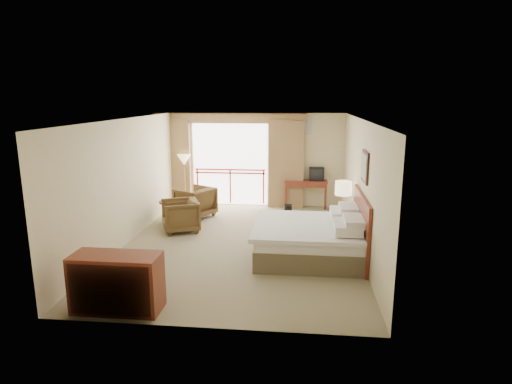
# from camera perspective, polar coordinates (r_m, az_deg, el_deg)

# --- Properties ---
(floor) EXTENTS (7.00, 7.00, 0.00)m
(floor) POSITION_cam_1_polar(r_m,az_deg,el_deg) (9.44, -1.99, -6.92)
(floor) COLOR #897E5C
(floor) RESTS_ON ground
(ceiling) EXTENTS (7.00, 7.00, 0.00)m
(ceiling) POSITION_cam_1_polar(r_m,az_deg,el_deg) (8.91, -2.12, 9.68)
(ceiling) COLOR white
(ceiling) RESTS_ON wall_back
(wall_back) EXTENTS (5.00, 0.00, 5.00)m
(wall_back) POSITION_cam_1_polar(r_m,az_deg,el_deg) (12.50, 0.17, 4.32)
(wall_back) COLOR beige
(wall_back) RESTS_ON ground
(wall_front) EXTENTS (5.00, 0.00, 5.00)m
(wall_front) POSITION_cam_1_polar(r_m,az_deg,el_deg) (5.74, -6.89, -5.81)
(wall_front) COLOR beige
(wall_front) RESTS_ON ground
(wall_left) EXTENTS (0.00, 7.00, 7.00)m
(wall_left) POSITION_cam_1_polar(r_m,az_deg,el_deg) (9.74, -16.79, 1.39)
(wall_left) COLOR beige
(wall_left) RESTS_ON ground
(wall_right) EXTENTS (0.00, 7.00, 7.00)m
(wall_right) POSITION_cam_1_polar(r_m,az_deg,el_deg) (9.08, 13.78, 0.78)
(wall_right) COLOR beige
(wall_right) RESTS_ON ground
(balcony_door) EXTENTS (2.40, 0.00, 2.40)m
(balcony_door) POSITION_cam_1_polar(r_m,az_deg,el_deg) (12.61, -3.47, 3.68)
(balcony_door) COLOR white
(balcony_door) RESTS_ON wall_back
(balcony_railing) EXTENTS (2.09, 0.03, 1.02)m
(balcony_railing) POSITION_cam_1_polar(r_m,az_deg,el_deg) (12.66, -3.46, 1.93)
(balcony_railing) COLOR red
(balcony_railing) RESTS_ON wall_back
(curtain_left) EXTENTS (1.00, 0.26, 2.50)m
(curtain_left) POSITION_cam_1_polar(r_m,az_deg,el_deg) (12.85, -10.87, 3.87)
(curtain_left) COLOR brown
(curtain_left) RESTS_ON wall_back
(curtain_right) EXTENTS (1.00, 0.26, 2.50)m
(curtain_right) POSITION_cam_1_polar(r_m,az_deg,el_deg) (12.31, 4.04, 3.69)
(curtain_right) COLOR brown
(curtain_right) RESTS_ON wall_back
(valance) EXTENTS (4.40, 0.22, 0.28)m
(valance) POSITION_cam_1_polar(r_m,az_deg,el_deg) (12.37, -3.63, 9.79)
(valance) COLOR brown
(valance) RESTS_ON wall_back
(hvac_vent) EXTENTS (0.50, 0.04, 0.50)m
(hvac_vent) POSITION_cam_1_polar(r_m,az_deg,el_deg) (12.30, 6.26, 8.80)
(hvac_vent) COLOR silver
(hvac_vent) RESTS_ON wall_back
(bed) EXTENTS (2.13, 2.06, 0.97)m
(bed) POSITION_cam_1_polar(r_m,az_deg,el_deg) (8.67, 7.34, -6.19)
(bed) COLOR brown
(bed) RESTS_ON floor
(headboard) EXTENTS (0.06, 2.10, 1.30)m
(headboard) POSITION_cam_1_polar(r_m,az_deg,el_deg) (8.67, 13.79, -4.56)
(headboard) COLOR maroon
(headboard) RESTS_ON wall_right
(framed_art) EXTENTS (0.04, 0.72, 0.60)m
(framed_art) POSITION_cam_1_polar(r_m,az_deg,el_deg) (8.40, 14.30, 3.29)
(framed_art) COLOR black
(framed_art) RESTS_ON wall_right
(nightstand) EXTENTS (0.43, 0.50, 0.59)m
(nightstand) POSITION_cam_1_polar(r_m,az_deg,el_deg) (10.05, 11.40, -4.18)
(nightstand) COLOR maroon
(nightstand) RESTS_ON floor
(table_lamp) EXTENTS (0.38, 0.38, 0.67)m
(table_lamp) POSITION_cam_1_polar(r_m,az_deg,el_deg) (9.90, 11.58, 0.43)
(table_lamp) COLOR tan
(table_lamp) RESTS_ON nightstand
(phone) EXTENTS (0.18, 0.15, 0.08)m
(phone) POSITION_cam_1_polar(r_m,az_deg,el_deg) (9.81, 11.27, -2.57)
(phone) COLOR black
(phone) RESTS_ON nightstand
(desk) EXTENTS (1.23, 0.59, 0.80)m
(desk) POSITION_cam_1_polar(r_m,az_deg,el_deg) (12.51, 6.64, 0.87)
(desk) COLOR maroon
(desk) RESTS_ON floor
(tv) EXTENTS (0.41, 0.33, 0.38)m
(tv) POSITION_cam_1_polar(r_m,az_deg,el_deg) (12.40, 8.08, 2.42)
(tv) COLOR black
(tv) RESTS_ON desk
(coffee_maker) EXTENTS (0.12, 0.12, 0.25)m
(coffee_maker) POSITION_cam_1_polar(r_m,az_deg,el_deg) (12.41, 5.06, 2.21)
(coffee_maker) COLOR black
(coffee_maker) RESTS_ON desk
(cup) EXTENTS (0.07, 0.07, 0.10)m
(cup) POSITION_cam_1_polar(r_m,az_deg,el_deg) (12.37, 5.75, 1.81)
(cup) COLOR white
(cup) RESTS_ON desk
(wastebasket) EXTENTS (0.24, 0.24, 0.27)m
(wastebasket) POSITION_cam_1_polar(r_m,az_deg,el_deg) (11.71, 4.27, -2.36)
(wastebasket) COLOR black
(wastebasket) RESTS_ON floor
(armchair_far) EXTENTS (1.20, 1.19, 0.80)m
(armchair_far) POSITION_cam_1_polar(r_m,az_deg,el_deg) (11.63, -8.07, -3.25)
(armchair_far) COLOR #4B361C
(armchair_far) RESTS_ON floor
(armchair_near) EXTENTS (1.09, 1.07, 0.76)m
(armchair_near) POSITION_cam_1_polar(r_m,az_deg,el_deg) (10.46, -9.96, -5.13)
(armchair_near) COLOR #4B361C
(armchair_near) RESTS_ON floor
(side_table) EXTENTS (0.54, 0.54, 0.59)m
(side_table) POSITION_cam_1_polar(r_m,az_deg,el_deg) (10.98, -11.36, -2.14)
(side_table) COLOR black
(side_table) RESTS_ON floor
(book) EXTENTS (0.23, 0.27, 0.02)m
(book) POSITION_cam_1_polar(r_m,az_deg,el_deg) (10.93, -11.41, -1.18)
(book) COLOR white
(book) RESTS_ON side_table
(floor_lamp) EXTENTS (0.39, 0.39, 1.52)m
(floor_lamp) POSITION_cam_1_polar(r_m,az_deg,el_deg) (12.56, -9.55, 3.99)
(floor_lamp) COLOR tan
(floor_lamp) RESTS_ON floor
(dresser) EXTENTS (1.32, 0.56, 0.88)m
(dresser) POSITION_cam_1_polar(r_m,az_deg,el_deg) (6.85, -18.07, -11.42)
(dresser) COLOR maroon
(dresser) RESTS_ON floor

